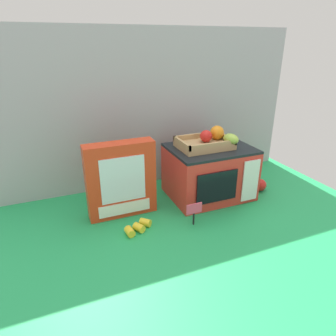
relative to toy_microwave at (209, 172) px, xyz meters
name	(u,v)px	position (x,y,z in m)	size (l,w,h in m)	color
ground_plane	(169,202)	(-0.21, 0.00, -0.13)	(1.70, 1.70, 0.00)	#219E54
display_back_panel	(149,110)	(-0.21, 0.28, 0.27)	(1.61, 0.03, 0.79)	#A0A3A8
toy_microwave	(209,172)	(0.00, 0.00, 0.00)	(0.39, 0.30, 0.25)	red
food_groups_crate	(210,140)	(0.00, 0.01, 0.16)	(0.27, 0.21, 0.09)	tan
cookie_set_box	(121,180)	(-0.44, -0.01, 0.04)	(0.30, 0.08, 0.33)	red
price_sign	(194,211)	(-0.19, -0.21, -0.06)	(0.07, 0.01, 0.10)	black
loose_toy_banana	(138,227)	(-0.42, -0.17, -0.11)	(0.12, 0.09, 0.03)	yellow
loose_toy_apple	(260,185)	(0.27, -0.06, -0.09)	(0.06, 0.06, 0.06)	red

